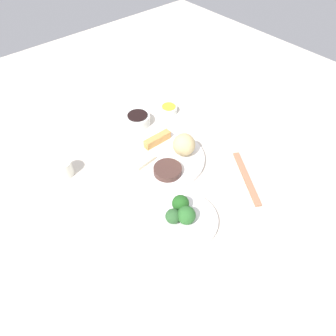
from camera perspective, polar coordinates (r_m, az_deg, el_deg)
tabletop at (r=1.15m, az=-0.98°, el=1.06°), size 2.20×2.20×0.02m
main_plate at (r=1.14m, az=-0.99°, el=1.70°), size 0.29×0.29×0.02m
rice_scoop at (r=1.12m, az=2.79°, el=4.09°), size 0.08×0.08×0.08m
spring_roll at (r=1.18m, az=-1.87°, el=5.01°), size 0.03×0.11×0.03m
crab_rangoon_wonton at (r=1.12m, az=-4.81°, el=1.56°), size 0.07×0.09×0.01m
stir_fry_heap at (r=1.07m, az=-0.06°, el=-0.37°), size 0.09×0.09×0.02m
broccoli_plate at (r=0.97m, az=2.73°, el=-9.07°), size 0.20×0.20×0.01m
broccoli_floret_0 at (r=0.97m, az=2.20°, el=-6.18°), size 0.05×0.05×0.05m
broccoli_floret_1 at (r=0.94m, az=3.21°, el=-8.23°), size 0.05×0.05×0.05m
broccoli_floret_2 at (r=0.94m, az=0.88°, el=-8.41°), size 0.04×0.04×0.04m
soy_sauce_bowl at (r=1.29m, az=-5.29°, el=8.39°), size 0.10×0.10×0.04m
soy_sauce_bowl_liquid at (r=1.28m, az=-5.35°, el=9.14°), size 0.08×0.08×0.00m
sauce_ramekin_hot_mustard at (r=1.35m, az=0.13°, el=10.19°), size 0.07×0.07×0.02m
sauce_ramekin_hot_mustard_liquid at (r=1.34m, az=0.13°, el=10.68°), size 0.06×0.06×0.00m
teacup at (r=1.13m, az=-17.69°, el=-0.03°), size 0.06×0.06×0.06m
chopsticks_pair at (r=1.11m, az=13.52°, el=-1.66°), size 0.21×0.14×0.01m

